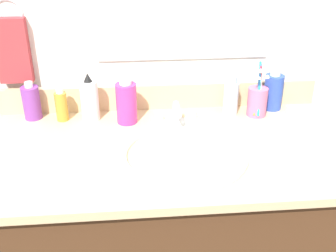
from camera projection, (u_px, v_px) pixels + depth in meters
The scene contains 16 objects.
vanity_cabinet at pixel (163, 252), 1.44m from camera, with size 1.11×0.54×0.80m, color #4C2D19.
countertop at pixel (162, 150), 1.25m from camera, with size 1.16×0.59×0.02m, color #D1B284.
backsplash at pixel (156, 96), 1.48m from camera, with size 1.16×0.02×0.09m, color #D1B284.
back_wall at pixel (156, 142), 1.64m from camera, with size 2.26×0.04×1.30m, color white.
towel_ring at pixel (8, 13), 1.34m from camera, with size 0.10×0.10×0.01m, color silver.
hand_towel at pixel (13, 51), 1.38m from camera, with size 0.11×0.04×0.22m, color #A53338.
sink_basin at pixel (183, 164), 1.22m from camera, with size 0.38×0.38×0.11m.
faucet at pixel (176, 118), 1.36m from camera, with size 0.16×0.10×0.08m.
bottle_oil_amber at pixel (61, 106), 1.39m from camera, with size 0.04×0.04×0.12m.
bottle_shampoo_blue at pixel (273, 91), 1.47m from camera, with size 0.07×0.07×0.15m.
bottle_soap_pink at pixel (126, 102), 1.37m from camera, with size 0.07×0.07×0.16m.
bottle_gel_clear at pixel (231, 97), 1.43m from camera, with size 0.05×0.05×0.14m.
bottle_lotion_white at pixel (90, 100), 1.38m from camera, with size 0.06×0.06×0.17m.
bottle_cream_purple at pixel (31, 102), 1.40m from camera, with size 0.06×0.06×0.13m.
cup_pink at pixel (257, 100), 1.42m from camera, with size 0.07×0.08×0.19m.
soap_bar at pixel (296, 111), 1.45m from camera, with size 0.06×0.04×0.02m, color white.
Camera 1 is at (-0.08, -1.08, 1.45)m, focal length 44.12 mm.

